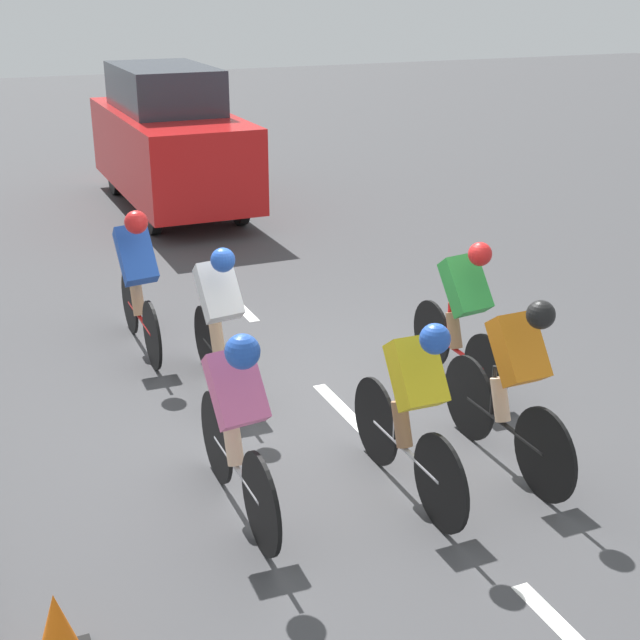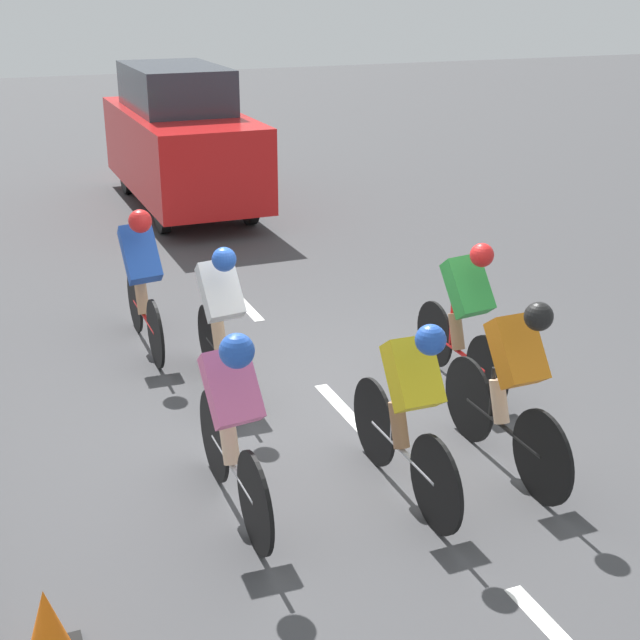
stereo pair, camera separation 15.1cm
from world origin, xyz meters
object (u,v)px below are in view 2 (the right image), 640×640
object	(u,v)px
cyclist_pink	(233,418)
cyclist_green	(465,311)
cyclist_white	(221,315)
cyclist_orange	(512,383)
cyclist_yellow	(410,406)
cyclist_blue	(142,276)
support_car	(180,139)
traffic_cone	(48,629)

from	to	relation	value
cyclist_pink	cyclist_green	distance (m)	2.86
cyclist_white	cyclist_orange	world-z (taller)	cyclist_orange
cyclist_yellow	cyclist_blue	distance (m)	3.67
cyclist_yellow	support_car	distance (m)	9.32
cyclist_green	support_car	world-z (taller)	support_car
cyclist_orange	cyclist_white	bearing A→B (deg)	-53.48
cyclist_yellow	cyclist_white	distance (m)	2.35
cyclist_pink	cyclist_blue	bearing A→B (deg)	-90.70
cyclist_pink	support_car	distance (m)	9.26
cyclist_white	cyclist_green	xyz separation A→B (m)	(-2.07, 0.74, 0.00)
cyclist_green	cyclist_yellow	bearing A→B (deg)	48.08
cyclist_yellow	cyclist_white	xyz separation A→B (m)	(0.73, -2.23, 0.01)
cyclist_white	cyclist_green	world-z (taller)	cyclist_green
cyclist_pink	cyclist_yellow	xyz separation A→B (m)	(-1.23, 0.23, -0.03)
cyclist_yellow	traffic_cone	xyz separation A→B (m)	(2.61, 0.77, -0.51)
traffic_cone	support_car	bearing A→B (deg)	-107.90
cyclist_pink	support_car	bearing A→B (deg)	-101.66
cyclist_green	traffic_cone	bearing A→B (deg)	29.81
cyclist_pink	cyclist_orange	size ratio (longest dim) A/B	0.98
cyclist_orange	support_car	distance (m)	9.25
cyclist_green	support_car	distance (m)	7.84
cyclist_blue	support_car	size ratio (longest dim) A/B	0.38
cyclist_pink	cyclist_green	size ratio (longest dim) A/B	1.06
cyclist_white	cyclist_blue	size ratio (longest dim) A/B	0.94
cyclist_white	support_car	xyz separation A→B (m)	(-1.37, -7.06, 0.37)
cyclist_orange	traffic_cone	bearing A→B (deg)	13.21
cyclist_white	traffic_cone	bearing A→B (deg)	57.99
cyclist_white	cyclist_orange	xyz separation A→B (m)	(-1.62, 2.18, -0.00)
traffic_cone	cyclist_blue	bearing A→B (deg)	-108.51
cyclist_pink	cyclist_blue	xyz separation A→B (m)	(-0.04, -3.24, 0.02)
cyclist_yellow	cyclist_orange	size ratio (longest dim) A/B	0.98
traffic_cone	cyclist_green	bearing A→B (deg)	-150.19
cyclist_yellow	cyclist_pink	bearing A→B (deg)	-10.60
cyclist_yellow	traffic_cone	distance (m)	2.77
cyclist_orange	cyclist_blue	size ratio (longest dim) A/B	1.01
support_car	cyclist_pink	bearing A→B (deg)	78.34
cyclist_pink	cyclist_orange	bearing A→B (deg)	175.05
cyclist_yellow	cyclist_green	distance (m)	2.00
cyclist_yellow	cyclist_white	size ratio (longest dim) A/B	1.05
cyclist_white	traffic_cone	size ratio (longest dim) A/B	3.28
cyclist_blue	traffic_cone	distance (m)	4.51
cyclist_blue	cyclist_white	bearing A→B (deg)	110.22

